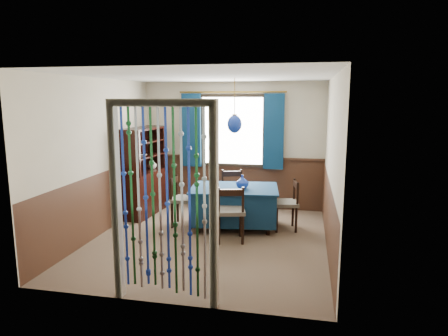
% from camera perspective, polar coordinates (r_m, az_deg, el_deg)
% --- Properties ---
extents(floor, '(4.00, 4.00, 0.00)m').
position_cam_1_polar(floor, '(6.34, -2.15, -10.21)').
color(floor, brown).
rests_on(floor, ground).
extents(ceiling, '(4.00, 4.00, 0.00)m').
position_cam_1_polar(ceiling, '(5.96, -2.31, 12.98)').
color(ceiling, silver).
rests_on(ceiling, ground).
extents(wall_back, '(3.60, 0.00, 3.60)m').
position_cam_1_polar(wall_back, '(7.96, 1.26, 3.22)').
color(wall_back, beige).
rests_on(wall_back, ground).
extents(wall_front, '(3.60, 0.00, 3.60)m').
position_cam_1_polar(wall_front, '(4.15, -8.93, -3.20)').
color(wall_front, beige).
rests_on(wall_front, ground).
extents(wall_left, '(0.00, 4.00, 4.00)m').
position_cam_1_polar(wall_left, '(6.69, -17.37, 1.47)').
color(wall_left, beige).
rests_on(wall_left, ground).
extents(wall_right, '(0.00, 4.00, 4.00)m').
position_cam_1_polar(wall_right, '(5.86, 15.12, 0.43)').
color(wall_right, beige).
rests_on(wall_right, ground).
extents(wainscot_back, '(3.60, 0.00, 3.60)m').
position_cam_1_polar(wainscot_back, '(8.07, 1.22, -2.09)').
color(wainscot_back, '#45291A').
rests_on(wainscot_back, ground).
extents(wainscot_front, '(3.60, 0.00, 3.60)m').
position_cam_1_polar(wainscot_front, '(4.39, -8.59, -12.73)').
color(wainscot_front, '#45291A').
rests_on(wainscot_front, ground).
extents(wainscot_left, '(0.00, 4.00, 4.00)m').
position_cam_1_polar(wainscot_left, '(6.83, -16.94, -4.77)').
color(wainscot_left, '#45291A').
rests_on(wainscot_left, ground).
extents(wainscot_right, '(0.00, 4.00, 4.00)m').
position_cam_1_polar(wainscot_right, '(6.02, 14.65, -6.62)').
color(wainscot_right, '#45291A').
rests_on(wainscot_right, ground).
extents(window, '(1.32, 0.12, 1.42)m').
position_cam_1_polar(window, '(7.88, 1.20, 5.34)').
color(window, black).
rests_on(window, wall_back).
extents(doorway, '(1.16, 0.12, 2.18)m').
position_cam_1_polar(doorway, '(4.25, -8.58, -5.65)').
color(doorway, silver).
rests_on(doorway, ground).
extents(dining_table, '(1.57, 1.18, 0.70)m').
position_cam_1_polar(dining_table, '(6.81, 1.46, -5.16)').
color(dining_table, '#0E2C4B').
rests_on(dining_table, floor).
extents(chair_near, '(0.53, 0.52, 0.89)m').
position_cam_1_polar(chair_near, '(6.13, 0.89, -6.26)').
color(chair_near, black).
rests_on(chair_near, floor).
extents(chair_far, '(0.54, 0.53, 0.87)m').
position_cam_1_polar(chair_far, '(7.39, 1.29, -3.52)').
color(chair_far, black).
rests_on(chair_far, floor).
extents(chair_left, '(0.43, 0.44, 0.87)m').
position_cam_1_polar(chair_left, '(6.94, -5.99, -4.49)').
color(chair_left, black).
rests_on(chair_left, floor).
extents(chair_right, '(0.47, 0.49, 0.84)m').
position_cam_1_polar(chair_right, '(6.77, 9.00, -5.01)').
color(chair_right, black).
rests_on(chair_right, floor).
extents(sideboard, '(0.54, 1.29, 1.64)m').
position_cam_1_polar(sideboard, '(7.76, -11.29, -2.20)').
color(sideboard, black).
rests_on(sideboard, floor).
extents(pendant_lamp, '(0.24, 0.24, 0.88)m').
position_cam_1_polar(pendant_lamp, '(6.59, 1.51, 6.32)').
color(pendant_lamp, olive).
rests_on(pendant_lamp, ceiling).
extents(vase_table, '(0.25, 0.25, 0.20)m').
position_cam_1_polar(vase_table, '(6.66, 2.64, -2.07)').
color(vase_table, navy).
rests_on(vase_table, dining_table).
extents(bowl_shelf, '(0.21, 0.21, 0.05)m').
position_cam_1_polar(bowl_shelf, '(7.46, -11.62, 1.76)').
color(bowl_shelf, beige).
rests_on(bowl_shelf, sideboard).
extents(vase_sideboard, '(0.24, 0.24, 0.19)m').
position_cam_1_polar(vase_sideboard, '(7.93, -10.20, 0.61)').
color(vase_sideboard, beige).
rests_on(vase_sideboard, sideboard).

